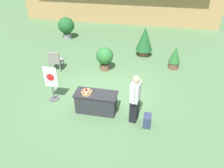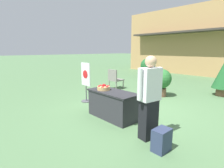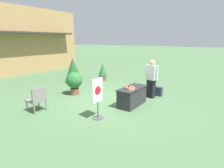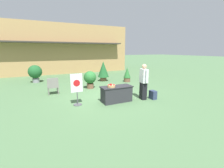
{
  "view_description": "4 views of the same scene",
  "coord_description": "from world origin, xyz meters",
  "views": [
    {
      "loc": [
        1.64,
        -6.83,
        4.99
      ],
      "look_at": [
        0.47,
        -0.84,
        1.0
      ],
      "focal_mm": 35.0,
      "sensor_mm": 36.0,
      "label": 1
    },
    {
      "loc": [
        3.28,
        -4.15,
        1.81
      ],
      "look_at": [
        -0.31,
        -0.87,
        0.85
      ],
      "focal_mm": 28.0,
      "sensor_mm": 36.0,
      "label": 2
    },
    {
      "loc": [
        -5.87,
        -4.29,
        2.57
      ],
      "look_at": [
        -0.26,
        -0.3,
        0.8
      ],
      "focal_mm": 28.0,
      "sensor_mm": 36.0,
      "label": 3
    },
    {
      "loc": [
        -3.03,
        -7.0,
        2.33
      ],
      "look_at": [
        -0.2,
        -1.0,
        0.83
      ],
      "focal_mm": 24.0,
      "sensor_mm": 36.0,
      "label": 4
    }
  ],
  "objects": [
    {
      "name": "apple_basket",
      "position": [
        -0.32,
        -1.17,
        0.79
      ],
      "size": [
        0.35,
        0.35,
        0.16
      ],
      "color": "tan",
      "rests_on": "display_table"
    },
    {
      "name": "potted_plant_near_left",
      "position": [
        -0.38,
        1.81,
        0.64
      ],
      "size": [
        0.77,
        0.77,
        1.08
      ],
      "color": "brown",
      "rests_on": "ground_plane"
    },
    {
      "name": "storefront_building",
      "position": [
        -0.97,
        10.61,
        2.44
      ],
      "size": [
        13.84,
        5.18,
        4.88
      ],
      "color": "tan",
      "rests_on": "ground_plane"
    },
    {
      "name": "backpack",
      "position": [
        1.75,
        -1.54,
        0.21
      ],
      "size": [
        0.24,
        0.34,
        0.42
      ],
      "color": "#2D3856",
      "rests_on": "ground_plane"
    },
    {
      "name": "poster_board",
      "position": [
        -1.75,
        -0.79,
        0.73
      ],
      "size": [
        0.5,
        0.36,
        1.37
      ],
      "rotation": [
        0.0,
        0.0,
        -1.58
      ],
      "color": "#4C4C51",
      "rests_on": "ground_plane"
    },
    {
      "name": "potted_plant_far_left",
      "position": [
        -3.49,
        5.18,
        0.76
      ],
      "size": [
        0.96,
        0.96,
        1.28
      ],
      "color": "gray",
      "rests_on": "ground_plane"
    },
    {
      "name": "display_table",
      "position": [
        -0.03,
        -1.11,
        0.37
      ],
      "size": [
        1.44,
        0.64,
        0.73
      ],
      "color": "#2D2D33",
      "rests_on": "ground_plane"
    },
    {
      "name": "person_visitor",
      "position": [
        1.3,
        -1.34,
        0.87
      ],
      "size": [
        0.33,
        0.6,
        1.7
      ],
      "rotation": [
        0.0,
        0.0,
        2.98
      ],
      "color": "black",
      "rests_on": "ground_plane"
    },
    {
      "name": "potted_plant_far_right",
      "position": [
        2.74,
        2.57,
        0.56
      ],
      "size": [
        0.53,
        0.53,
        1.07
      ],
      "color": "brown",
      "rests_on": "ground_plane"
    },
    {
      "name": "patio_chair",
      "position": [
        -2.57,
        1.37,
        0.5
      ],
      "size": [
        0.55,
        0.55,
        0.92
      ],
      "rotation": [
        0.0,
        0.0,
        1.58
      ],
      "color": "gray",
      "rests_on": "ground_plane"
    },
    {
      "name": "potted_plant_near_right",
      "position": [
        1.26,
        3.68,
        0.85
      ],
      "size": [
        0.85,
        0.85,
        1.51
      ],
      "color": "brown",
      "rests_on": "ground_plane"
    },
    {
      "name": "ground_plane",
      "position": [
        0.0,
        0.0,
        0.0
      ],
      "size": [
        120.0,
        120.0,
        0.0
      ],
      "primitive_type": "plane",
      "color": "#4C7047"
    }
  ]
}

